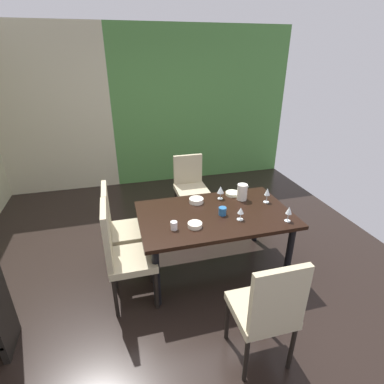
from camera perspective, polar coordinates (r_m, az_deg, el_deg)
ground_plane at (r=3.56m, az=-0.58°, el=-14.87°), size 5.21×5.68×0.02m
back_panel_interior at (r=5.59m, az=-25.36°, el=13.37°), size 1.95×0.10×2.72m
garden_window_panel at (r=5.75m, az=1.92°, el=15.94°), size 3.26×0.10×2.72m
dining_table at (r=3.25m, az=4.36°, el=-5.29°), size 1.62×0.99×0.72m
chair_left_far at (r=3.35m, az=-13.59°, el=-6.18°), size 0.44×0.44×1.03m
chair_head_near at (r=2.42m, az=14.19°, el=-20.76°), size 0.44×0.44×1.03m
chair_head_far at (r=4.33m, az=-0.37°, el=1.53°), size 0.44×0.45×0.94m
chair_left_near at (r=2.92m, az=-13.21°, el=-11.03°), size 0.44×0.44×1.07m
wine_glass_west at (r=3.07m, az=9.26°, el=-3.62°), size 0.07×0.07×0.14m
wine_glass_corner at (r=3.15m, az=17.98°, el=-3.43°), size 0.06×0.06×0.16m
wine_glass_right at (r=3.47m, az=5.46°, el=0.38°), size 0.08×0.08×0.16m
wine_glass_east at (r=3.48m, az=14.15°, el=-0.05°), size 0.07×0.07×0.17m
serving_bowl_south at (r=3.62m, az=7.73°, el=-0.29°), size 0.17×0.17×0.04m
serving_bowl_near_shelf at (r=2.95m, az=0.56°, el=-6.28°), size 0.14×0.14×0.04m
serving_bowl_center at (r=3.41m, az=0.83°, el=-1.62°), size 0.16×0.16×0.05m
cup_near_window at (r=2.91m, az=-3.47°, el=-6.40°), size 0.07×0.07×0.08m
cup_north at (r=3.16m, az=5.83°, el=-3.65°), size 0.08×0.08×0.08m
pitcher_rear at (r=3.50m, az=9.56°, el=0.02°), size 0.13×0.12×0.19m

